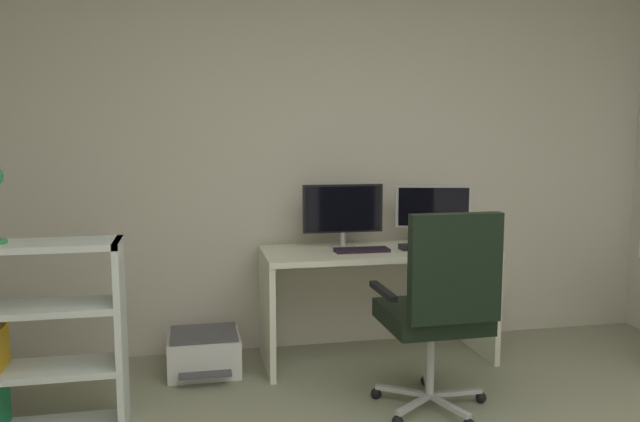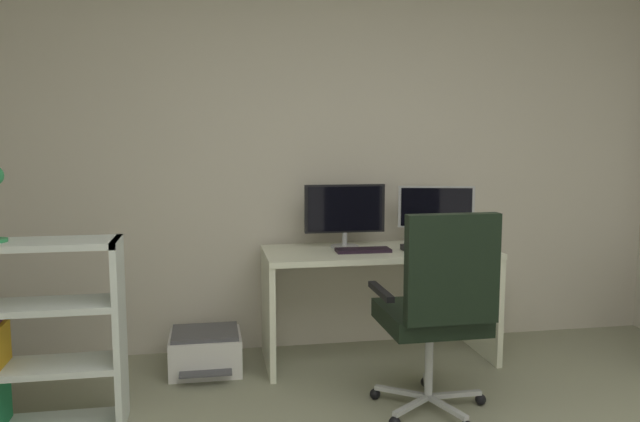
# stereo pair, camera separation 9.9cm
# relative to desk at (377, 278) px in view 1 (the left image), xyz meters

# --- Properties ---
(wall_back) EXTENTS (4.59, 0.10, 2.75)m
(wall_back) POSITION_rel_desk_xyz_m (-0.17, 0.42, 0.84)
(wall_back) COLOR beige
(wall_back) RESTS_ON ground
(desk) EXTENTS (1.46, 0.60, 0.73)m
(desk) POSITION_rel_desk_xyz_m (0.00, 0.00, 0.00)
(desk) COLOR white
(desk) RESTS_ON ground
(monitor_main) EXTENTS (0.52, 0.18, 0.41)m
(monitor_main) POSITION_rel_desk_xyz_m (-0.20, 0.11, 0.43)
(monitor_main) COLOR #B2B5B7
(monitor_main) RESTS_ON desk
(monitor_secondary) EXTENTS (0.49, 0.18, 0.39)m
(monitor_secondary) POSITION_rel_desk_xyz_m (0.42, 0.11, 0.42)
(monitor_secondary) COLOR #B2B5B7
(monitor_secondary) RESTS_ON desk
(keyboard) EXTENTS (0.34, 0.13, 0.02)m
(keyboard) POSITION_rel_desk_xyz_m (-0.12, -0.06, 0.20)
(keyboard) COLOR black
(keyboard) RESTS_ON desk
(computer_mouse) EXTENTS (0.07, 0.10, 0.03)m
(computer_mouse) POSITION_rel_desk_xyz_m (0.17, -0.06, 0.21)
(computer_mouse) COLOR black
(computer_mouse) RESTS_ON desk
(office_chair) EXTENTS (0.62, 0.63, 1.09)m
(office_chair) POSITION_rel_desk_xyz_m (0.07, -0.87, 0.07)
(office_chair) COLOR #B7BABC
(office_chair) RESTS_ON ground
(bookshelf) EXTENTS (0.84, 0.29, 0.95)m
(bookshelf) POSITION_rel_desk_xyz_m (-2.01, -0.66, -0.09)
(bookshelf) COLOR silver
(bookshelf) RESTS_ON ground
(printer) EXTENTS (0.43, 0.45, 0.26)m
(printer) POSITION_rel_desk_xyz_m (-1.10, -0.01, -0.41)
(printer) COLOR white
(printer) RESTS_ON ground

